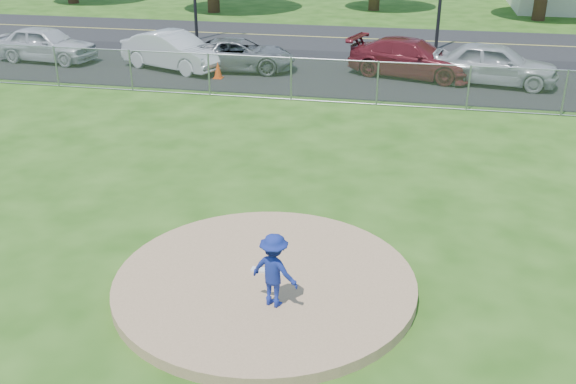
% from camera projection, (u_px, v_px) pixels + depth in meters
% --- Properties ---
extents(ground, '(120.00, 120.00, 0.00)m').
position_uv_depth(ground, '(340.00, 121.00, 20.48)').
color(ground, '#214B10').
rests_on(ground, ground).
extents(pitchers_mound, '(5.40, 5.40, 0.20)m').
position_uv_depth(pitchers_mound, '(265.00, 282.00, 11.51)').
color(pitchers_mound, '#A37D59').
rests_on(pitchers_mound, ground).
extents(pitching_rubber, '(0.60, 0.15, 0.04)m').
position_uv_depth(pitching_rubber, '(268.00, 271.00, 11.64)').
color(pitching_rubber, white).
rests_on(pitching_rubber, pitchers_mound).
extents(chain_link_fence, '(40.00, 0.06, 1.50)m').
position_uv_depth(chain_link_fence, '(348.00, 82.00, 21.96)').
color(chain_link_fence, gray).
rests_on(chain_link_fence, ground).
extents(parking_lot, '(50.00, 8.00, 0.01)m').
position_uv_depth(parking_lot, '(361.00, 73.00, 26.28)').
color(parking_lot, black).
rests_on(parking_lot, ground).
extents(street, '(60.00, 7.00, 0.01)m').
position_uv_depth(street, '(376.00, 39.00, 32.98)').
color(street, black).
rests_on(street, ground).
extents(pitcher, '(0.94, 0.72, 1.29)m').
position_uv_depth(pitcher, '(274.00, 270.00, 10.45)').
color(pitcher, navy).
rests_on(pitcher, pitchers_mound).
extents(traffic_cone, '(0.35, 0.35, 0.67)m').
position_uv_depth(traffic_cone, '(218.00, 70.00, 25.34)').
color(traffic_cone, '#E6420C').
rests_on(traffic_cone, parking_lot).
extents(parked_car_silver, '(4.59, 2.21, 1.51)m').
position_uv_depth(parked_car_silver, '(46.00, 44.00, 27.95)').
color(parked_car_silver, silver).
rests_on(parked_car_silver, parking_lot).
extents(parked_car_white, '(4.91, 3.22, 1.53)m').
position_uv_depth(parked_car_white, '(174.00, 51.00, 26.60)').
color(parked_car_white, silver).
rests_on(parked_car_white, parking_lot).
extents(parked_car_gray, '(4.83, 2.57, 1.29)m').
position_uv_depth(parked_car_gray, '(239.00, 55.00, 26.48)').
color(parked_car_gray, slate).
rests_on(parked_car_gray, parking_lot).
extents(parked_car_darkred, '(5.47, 3.40, 1.48)m').
position_uv_depth(parked_car_darkred, '(412.00, 58.00, 25.44)').
color(parked_car_darkred, maroon).
rests_on(parked_car_darkred, parking_lot).
extents(parked_car_pearl, '(4.89, 2.61, 1.58)m').
position_uv_depth(parked_car_pearl, '(495.00, 64.00, 24.31)').
color(parked_car_pearl, '#AFB2B4').
rests_on(parked_car_pearl, parking_lot).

